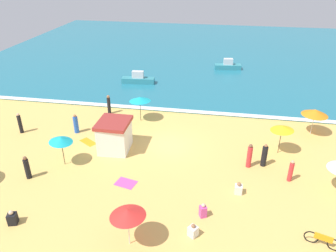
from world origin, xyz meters
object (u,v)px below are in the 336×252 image
(beach_umbrella_2, at_px, (127,213))
(beachgoer_0, at_px, (109,105))
(beachgoer_9, at_px, (239,189))
(beachgoer_10, at_px, (249,156))
(beachgoer_5, at_px, (12,218))
(beachgoer_6, at_px, (291,171))
(beach_umbrella_4, at_px, (282,128))
(beachgoer_1, at_px, (203,211))
(lifeguard_cabana, at_px, (115,135))
(beachgoer_4, at_px, (76,124))
(beachgoer_7, at_px, (193,231))
(parked_bicycle, at_px, (323,240))
(beach_umbrella_7, at_px, (140,99))
(beachgoer_8, at_px, (264,156))
(beachgoer_3, at_px, (27,168))
(beach_umbrella_1, at_px, (315,112))
(small_boat_0, at_px, (228,66))
(beachgoer_2, at_px, (20,123))
(small_boat_1, at_px, (138,79))
(beach_umbrella_3, at_px, (61,140))

(beach_umbrella_2, xyz_separation_m, beachgoer_0, (-6.13, 14.65, -1.15))
(beachgoer_9, bearing_deg, beachgoer_10, 76.61)
(beachgoer_0, bearing_deg, beach_umbrella_2, -67.29)
(beachgoer_5, distance_m, beachgoer_9, 13.12)
(beachgoer_6, xyz_separation_m, beachgoer_9, (-3.30, -1.88, -0.41))
(beach_umbrella_4, distance_m, beachgoer_1, 9.35)
(lifeguard_cabana, relative_size, beach_umbrella_2, 1.04)
(beachgoer_6, distance_m, beachgoer_9, 3.83)
(beach_umbrella_4, xyz_separation_m, beachgoer_4, (-16.12, 0.33, -1.30))
(beachgoer_1, distance_m, beachgoer_7, 1.58)
(beach_umbrella_2, bearing_deg, parked_bicycle, 9.16)
(beachgoer_7, distance_m, beachgoer_9, 4.62)
(beachgoer_6, bearing_deg, parked_bicycle, -81.37)
(beach_umbrella_7, bearing_deg, beachgoer_8, -27.76)
(parked_bicycle, bearing_deg, beachgoer_4, 152.12)
(beach_umbrella_7, height_order, beachgoer_10, beach_umbrella_7)
(beachgoer_3, bearing_deg, beachgoer_10, 15.02)
(beach_umbrella_1, bearing_deg, small_boat_0, 113.54)
(beachgoer_2, bearing_deg, beachgoer_3, -54.61)
(beachgoer_1, bearing_deg, lifeguard_cabana, 139.45)
(beachgoer_2, distance_m, beachgoer_7, 17.57)
(beach_umbrella_1, relative_size, small_boat_1, 0.69)
(lifeguard_cabana, distance_m, beachgoer_5, 9.05)
(beachgoer_2, height_order, beachgoer_5, beachgoer_2)
(beach_umbrella_7, bearing_deg, beachgoer_4, -146.39)
(beachgoer_0, distance_m, small_boat_0, 18.54)
(beach_umbrella_1, bearing_deg, beachgoer_9, -124.36)
(beach_umbrella_1, distance_m, beach_umbrella_3, 19.55)
(beachgoer_7, relative_size, beachgoer_8, 0.46)
(small_boat_0, bearing_deg, parked_bicycle, -79.70)
(beachgoer_3, xyz_separation_m, beachgoer_8, (15.39, 4.19, 0.01))
(beach_umbrella_2, xyz_separation_m, beachgoer_3, (-8.11, 4.23, -1.27))
(small_boat_0, bearing_deg, beachgoer_5, -110.74)
(beachgoer_3, distance_m, small_boat_1, 18.75)
(beach_umbrella_4, height_order, beachgoer_1, beach_umbrella_4)
(beach_umbrella_2, distance_m, beachgoer_3, 9.24)
(beachgoer_3, bearing_deg, beachgoer_4, 85.46)
(beachgoer_3, bearing_deg, beach_umbrella_3, 49.37)
(beachgoer_1, bearing_deg, beachgoer_2, 155.19)
(beachgoer_9, bearing_deg, beachgoer_8, 62.56)
(beachgoer_8, bearing_deg, small_boat_0, 97.37)
(small_boat_1, bearing_deg, beachgoer_0, -94.37)
(beach_umbrella_7, distance_m, beachgoer_9, 12.28)
(beach_umbrella_7, height_order, small_boat_1, beach_umbrella_7)
(beachgoer_5, bearing_deg, beachgoer_6, 23.27)
(beachgoer_0, xyz_separation_m, beachgoer_3, (-1.98, -10.42, -0.11))
(beachgoer_7, bearing_deg, beachgoer_2, 150.12)
(beach_umbrella_2, xyz_separation_m, beachgoer_1, (3.52, 2.62, -1.66))
(beach_umbrella_1, relative_size, beach_umbrella_4, 1.13)
(beach_umbrella_4, bearing_deg, beachgoer_6, -84.79)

